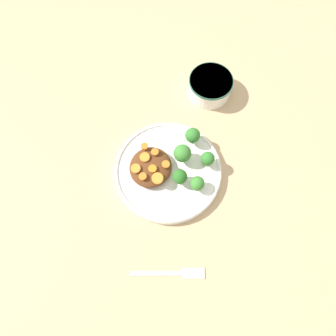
{
  "coord_description": "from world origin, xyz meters",
  "views": [
    {
      "loc": [
        0.28,
        0.1,
        0.79
      ],
      "look_at": [
        0.0,
        0.0,
        0.03
      ],
      "focal_mm": 35.0,
      "sensor_mm": 36.0,
      "label": 1
    }
  ],
  "objects": [
    {
      "name": "carrot_slice_5",
      "position": [
        0.04,
        -0.01,
        0.05
      ],
      "size": [
        0.03,
        0.03,
        0.01
      ],
      "primitive_type": "cylinder",
      "color": "orange",
      "rests_on": "stew_mound"
    },
    {
      "name": "carrot_slice_4",
      "position": [
        -0.02,
        -0.04,
        0.05
      ],
      "size": [
        0.02,
        0.02,
        0.01
      ],
      "primitive_type": "cylinder",
      "color": "orange",
      "rests_on": "stew_mound"
    },
    {
      "name": "broccoli_floret_4",
      "position": [
        -0.05,
        0.09,
        0.05
      ],
      "size": [
        0.03,
        0.03,
        0.05
      ],
      "color": "#759E51",
      "rests_on": "plate"
    },
    {
      "name": "ground_plane",
      "position": [
        0.0,
        0.0,
        0.0
      ],
      "size": [
        4.0,
        4.0,
        0.0
      ],
      "primitive_type": "plane",
      "color": "tan"
    },
    {
      "name": "fork",
      "position": [
        0.23,
        0.1,
        0.0
      ],
      "size": [
        0.07,
        0.17,
        0.01
      ],
      "rotation": [
        0.0,
        0.0,
        8.2
      ],
      "color": "silver",
      "rests_on": "ground_plane"
    },
    {
      "name": "dip_bowl",
      "position": [
        -0.27,
        0.03,
        0.03
      ],
      "size": [
        0.12,
        0.12,
        0.06
      ],
      "color": "white",
      "rests_on": "ground_plane"
    },
    {
      "name": "broccoli_floret_0",
      "position": [
        -0.04,
        0.02,
        0.06
      ],
      "size": [
        0.04,
        0.04,
        0.06
      ],
      "color": "#7FA85B",
      "rests_on": "plate"
    },
    {
      "name": "carrot_slice_1",
      "position": [
        0.03,
        -0.07,
        0.05
      ],
      "size": [
        0.02,
        0.02,
        0.0
      ],
      "primitive_type": "cylinder",
      "color": "orange",
      "rests_on": "stew_mound"
    },
    {
      "name": "broccoli_floret_1",
      "position": [
        0.02,
        0.04,
        0.05
      ],
      "size": [
        0.04,
        0.04,
        0.05
      ],
      "color": "#759E51",
      "rests_on": "plate"
    },
    {
      "name": "carrot_slice_6",
      "position": [
        0.0,
        -0.01,
        0.05
      ],
      "size": [
        0.02,
        0.02,
        0.01
      ],
      "primitive_type": "cylinder",
      "color": "orange",
      "rests_on": "stew_mound"
    },
    {
      "name": "carrot_slice_3",
      "position": [
        -0.03,
        -0.07,
        0.05
      ],
      "size": [
        0.02,
        0.02,
        0.01
      ],
      "primitive_type": "cylinder",
      "color": "orange",
      "rests_on": "stew_mound"
    },
    {
      "name": "broccoli_floret_2",
      "position": [
        0.02,
        0.08,
        0.05
      ],
      "size": [
        0.03,
        0.03,
        0.05
      ],
      "color": "#759E51",
      "rests_on": "plate"
    },
    {
      "name": "broccoli_floret_3",
      "position": [
        -0.1,
        0.03,
        0.05
      ],
      "size": [
        0.04,
        0.04,
        0.05
      ],
      "color": "#759E51",
      "rests_on": "plate"
    },
    {
      "name": "plate",
      "position": [
        0.0,
        0.0,
        0.01
      ],
      "size": [
        0.27,
        0.27,
        0.02
      ],
      "color": "white",
      "rests_on": "ground_plane"
    },
    {
      "name": "carrot_slice_0",
      "position": [
        0.0,
        -0.06,
        0.05
      ],
      "size": [
        0.02,
        0.02,
        0.01
      ],
      "primitive_type": "cylinder",
      "color": "orange",
      "rests_on": "stew_mound"
    },
    {
      "name": "stew_mound",
      "position": [
        0.01,
        -0.04,
        0.04
      ],
      "size": [
        0.11,
        0.1,
        0.03
      ],
      "primitive_type": "ellipsoid",
      "color": "#5B3319",
      "rests_on": "plate"
    },
    {
      "name": "carrot_slice_2",
      "position": [
        0.05,
        -0.05,
        0.05
      ],
      "size": [
        0.02,
        0.02,
        0.01
      ],
      "primitive_type": "cylinder",
      "color": "orange",
      "rests_on": "stew_mound"
    },
    {
      "name": "carrot_slice_7",
      "position": [
        0.02,
        -0.03,
        0.05
      ],
      "size": [
        0.02,
        0.02,
        0.01
      ],
      "primitive_type": "cylinder",
      "color": "orange",
      "rests_on": "stew_mound"
    }
  ]
}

